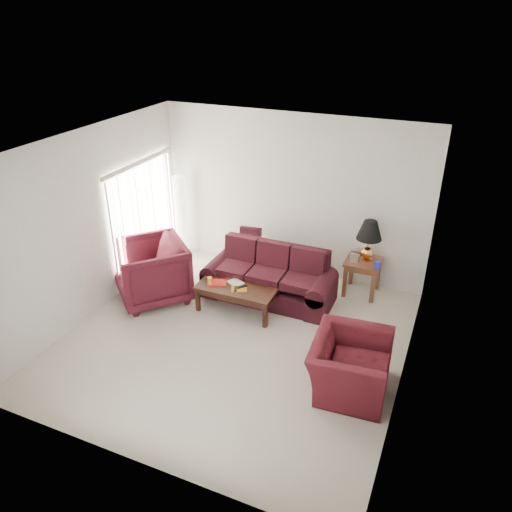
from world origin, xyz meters
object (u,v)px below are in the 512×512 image
(sofa, at_px, (269,275))
(coffee_table, at_px, (238,298))
(floor_lamp, at_px, (181,217))
(armchair_right, at_px, (350,365))
(armchair_left, at_px, (151,271))
(end_table, at_px, (362,277))

(sofa, bearing_deg, coffee_table, -121.25)
(floor_lamp, height_order, armchair_right, floor_lamp)
(armchair_left, bearing_deg, armchair_right, 28.86)
(sofa, distance_m, floor_lamp, 2.41)
(armchair_left, distance_m, coffee_table, 1.57)
(end_table, relative_size, armchair_left, 0.56)
(floor_lamp, bearing_deg, end_table, -0.43)
(end_table, xyz_separation_m, armchair_right, (0.39, -2.50, 0.05))
(end_table, height_order, floor_lamp, floor_lamp)
(end_table, relative_size, floor_lamp, 0.38)
(floor_lamp, distance_m, armchair_right, 4.81)
(floor_lamp, bearing_deg, armchair_right, -31.91)
(sofa, xyz_separation_m, coffee_table, (-0.33, -0.56, -0.22))
(floor_lamp, height_order, coffee_table, floor_lamp)
(floor_lamp, distance_m, coffee_table, 2.44)
(sofa, xyz_separation_m, armchair_right, (1.84, -1.68, -0.09))
(sofa, relative_size, armchair_right, 1.95)
(armchair_right, bearing_deg, coffee_table, 58.60)
(end_table, bearing_deg, armchair_right, -81.06)
(armchair_left, bearing_deg, sofa, 65.61)
(end_table, xyz_separation_m, armchair_left, (-3.30, -1.61, 0.21))
(coffee_table, bearing_deg, sofa, 81.14)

